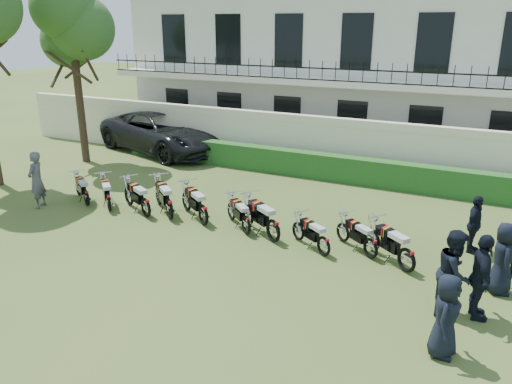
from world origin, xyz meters
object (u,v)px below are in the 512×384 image
at_px(motorcycle_5, 246,220).
at_px(officer_3, 503,258).
at_px(tree_west_near, 71,21).
at_px(motorcycle_2, 146,203).
at_px(motorcycle_6, 273,225).
at_px(officer_5, 474,224).
at_px(suv, 164,132).
at_px(motorcycle_7, 324,241).
at_px(motorcycle_0, 86,194).
at_px(motorcycle_8, 371,243).
at_px(motorcycle_3, 169,204).
at_px(motorcycle_1, 108,198).
at_px(officer_2, 481,277).
at_px(motorcycle_4, 203,210).
at_px(inspector, 36,180).
at_px(officer_0, 446,316).
at_px(officer_1, 454,272).
at_px(motorcycle_9, 407,254).

distance_m(motorcycle_5, officer_3, 6.66).
bearing_deg(tree_west_near, motorcycle_2, -32.61).
bearing_deg(motorcycle_6, officer_5, -37.72).
bearing_deg(tree_west_near, suv, 55.79).
bearing_deg(motorcycle_7, motorcycle_0, 122.55).
relative_size(tree_west_near, motorcycle_5, 5.63).
distance_m(motorcycle_8, officer_3, 3.09).
bearing_deg(motorcycle_3, suv, 77.23).
distance_m(motorcycle_1, officer_2, 11.19).
bearing_deg(motorcycle_7, motorcycle_6, 115.65).
distance_m(officer_3, officer_5, 2.11).
relative_size(motorcycle_1, motorcycle_3, 0.87).
xyz_separation_m(motorcycle_4, motorcycle_6, (2.39, -0.17, 0.01)).
xyz_separation_m(motorcycle_0, inspector, (-1.36, -0.76, 0.50)).
bearing_deg(motorcycle_6, motorcycle_5, 113.28).
bearing_deg(inspector, motorcycle_6, 79.27).
bearing_deg(inspector, tree_west_near, -167.66).
relative_size(officer_0, officer_1, 0.87).
distance_m(suv, officer_3, 16.36).
relative_size(motorcycle_5, motorcycle_8, 0.97).
relative_size(motorcycle_3, officer_2, 0.89).
relative_size(motorcycle_0, motorcycle_7, 1.05).
height_order(motorcycle_3, motorcycle_6, motorcycle_3).
bearing_deg(motorcycle_8, motorcycle_7, 145.78).
xyz_separation_m(motorcycle_2, motorcycle_7, (5.90, -0.12, -0.07)).
relative_size(suv, officer_0, 4.21).
xyz_separation_m(tree_west_near, motorcycle_1, (5.19, -4.33, -5.42)).
distance_m(motorcycle_4, officer_3, 8.13).
xyz_separation_m(motorcycle_1, inspector, (-2.38, -0.69, 0.48)).
bearing_deg(motorcycle_5, officer_1, -66.16).
height_order(tree_west_near, officer_0, tree_west_near).
bearing_deg(motorcycle_2, motorcycle_5, -58.54).
distance_m(motorcycle_0, motorcycle_4, 4.41).
bearing_deg(motorcycle_6, motorcycle_4, 118.15).
bearing_deg(officer_5, officer_0, -170.12).
height_order(motorcycle_6, officer_0, officer_0).
bearing_deg(motorcycle_9, officer_0, -119.95).
bearing_deg(motorcycle_9, officer_1, -102.09).
distance_m(motorcycle_0, motorcycle_1, 1.02).
bearing_deg(motorcycle_5, motorcycle_6, -58.68).
xyz_separation_m(officer_2, officer_5, (-0.33, 3.34, -0.14)).
height_order(motorcycle_4, officer_0, officer_0).
bearing_deg(motorcycle_8, motorcycle_3, 126.79).
bearing_deg(motorcycle_1, suv, 64.90).
bearing_deg(officer_1, motorcycle_4, 82.79).
relative_size(motorcycle_1, inspector, 0.76).
bearing_deg(motorcycle_1, motorcycle_7, -48.56).
distance_m(motorcycle_2, suv, 8.56).
xyz_separation_m(motorcycle_0, officer_5, (11.79, 1.94, 0.35)).
bearing_deg(officer_0, motorcycle_4, 68.89).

